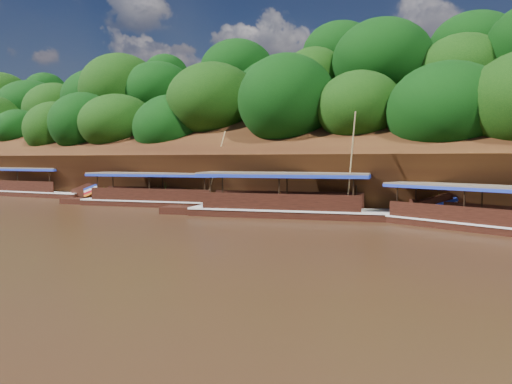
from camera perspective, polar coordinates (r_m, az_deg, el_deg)
ground at (r=23.74m, az=-2.73°, el=-4.60°), size 160.00×160.00×0.00m
riverbank at (r=44.22m, az=13.92°, el=1.67°), size 120.00×30.06×19.40m
boat_0 at (r=26.06m, az=26.31°, el=-3.14°), size 13.40×6.03×5.42m
boat_1 at (r=29.60m, az=6.12°, el=-1.77°), size 15.37×6.16×6.51m
boat_2 at (r=36.51m, az=-9.11°, el=-0.81°), size 15.59×5.64×5.85m
boat_3 at (r=50.03m, az=-23.51°, el=0.22°), size 14.94×3.78×3.14m
reeds at (r=33.21m, az=2.16°, el=-0.76°), size 48.89×2.15×1.84m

